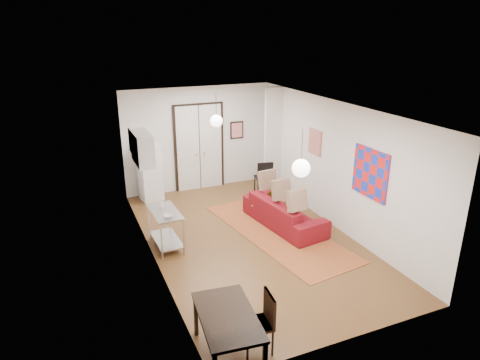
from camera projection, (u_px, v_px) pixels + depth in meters
name	position (u px, v px, depth m)	size (l,w,h in m)	color
floor	(249.00, 239.00, 9.41)	(7.00, 7.00, 0.00)	brown
ceiling	(251.00, 108.00, 8.43)	(4.20, 7.00, 0.02)	white
wall_back	(199.00, 139.00, 11.95)	(4.20, 0.02, 2.90)	white
wall_front	(354.00, 255.00, 5.89)	(4.20, 0.02, 2.90)	white
wall_left	(150.00, 191.00, 8.15)	(0.02, 7.00, 2.90)	white
wall_right	(334.00, 165.00, 9.70)	(0.02, 7.00, 2.90)	white
double_doors	(199.00, 148.00, 12.00)	(1.44, 0.06, 2.50)	white
stub_partition	(273.00, 140.00, 11.81)	(0.50, 0.10, 2.90)	white
wall_cabinet	(142.00, 148.00, 9.36)	(0.35, 1.00, 0.70)	silver
painting_popart	(370.00, 173.00, 8.54)	(0.05, 1.00, 1.00)	red
painting_abstract	(315.00, 142.00, 10.26)	(0.05, 0.50, 0.60)	beige
poster_back	(237.00, 130.00, 12.30)	(0.40, 0.03, 0.50)	red
print_left	(131.00, 141.00, 9.72)	(0.03, 0.44, 0.54)	#99693F
pendant_back	(216.00, 121.00, 10.38)	(0.30, 0.30, 0.80)	white
pendant_front	(301.00, 168.00, 6.92)	(0.30, 0.30, 0.80)	white
kilim_rug	(278.00, 232.00, 9.72)	(1.54, 4.10, 0.01)	#AD5A2B
sofa	(284.00, 212.00, 9.96)	(2.27, 0.89, 0.66)	maroon
coffee_table	(269.00, 204.00, 10.45)	(0.92, 0.73, 0.36)	tan
potted_plant	(273.00, 195.00, 10.41)	(0.27, 0.31, 0.35)	#2F6934
kitchen_counter	(166.00, 225.00, 8.94)	(0.56, 1.08, 0.81)	#ADAEB2
bowl	(168.00, 216.00, 8.57)	(0.19, 0.19, 0.05)	silver
soap_bottle	(162.00, 203.00, 9.02)	(0.08, 0.08, 0.17)	teal
fridge	(150.00, 172.00, 11.33)	(0.54, 0.54, 1.53)	white
dining_table	(227.00, 320.00, 5.82)	(0.89, 1.39, 0.73)	black
dining_chair_near	(254.00, 316.00, 6.10)	(0.47, 0.63, 0.90)	#381F12
dining_chair_far	(254.00, 316.00, 6.10)	(0.47, 0.63, 0.90)	#381F12
black_side_chair	(262.00, 173.00, 11.90)	(0.51, 0.51, 0.96)	black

